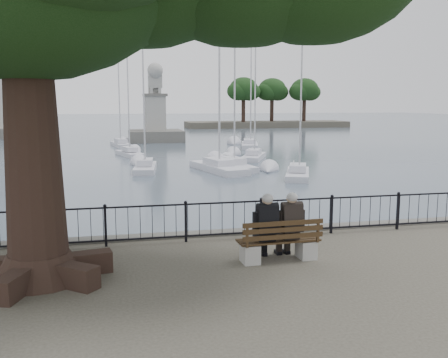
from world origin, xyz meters
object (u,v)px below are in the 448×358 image
object	(u,v)px
person_left	(265,229)
lion_monument	(155,122)
bench	(279,246)
person_right	(289,228)

from	to	relation	value
person_left	lion_monument	size ratio (longest dim) A/B	0.17
person_left	lion_monument	distance (m)	49.36
bench	lion_monument	distance (m)	49.45
lion_monument	bench	bearing A→B (deg)	-91.35
bench	person_left	world-z (taller)	person_left
person_right	bench	bearing A→B (deg)	-155.92
person_right	person_left	bearing A→B (deg)	-177.59
bench	lion_monument	size ratio (longest dim) A/B	0.21
bench	person_left	bearing A→B (deg)	163.00
bench	person_right	xyz separation A→B (m)	(0.27, 0.12, 0.38)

